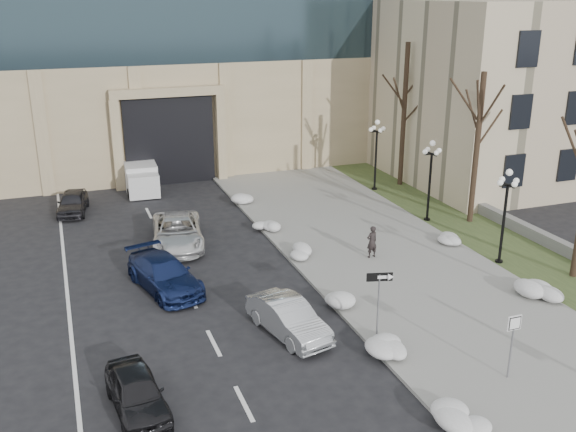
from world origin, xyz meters
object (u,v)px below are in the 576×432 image
object	(u,v)px
car_d	(177,232)
pedestrian	(372,242)
car_e	(73,202)
lamppost_c	(431,170)
box_truck	(140,176)
car_a	(137,392)
car_b	(288,318)
one_way_sign	(384,285)
keep_sign	(513,333)
lamppost_b	(506,204)
car_c	(164,274)
lamppost_d	(376,145)

from	to	relation	value
car_d	pedestrian	xyz separation A→B (m)	(8.60, -5.11, 0.17)
car_e	pedestrian	world-z (taller)	pedestrian
pedestrian	lamppost_c	xyz separation A→B (m)	(5.55, 3.84, 2.14)
pedestrian	box_truck	size ratio (longest dim) A/B	0.28
car_d	lamppost_c	world-z (taller)	lamppost_c
car_a	car_e	size ratio (longest dim) A/B	0.96
pedestrian	box_truck	bearing A→B (deg)	-70.77
car_d	car_b	bearing A→B (deg)	-69.32
one_way_sign	keep_sign	world-z (taller)	one_way_sign
pedestrian	lamppost_b	bearing A→B (deg)	144.90
car_c	box_truck	distance (m)	16.18
car_e	car_c	bearing A→B (deg)	-65.28
car_a	keep_sign	xyz separation A→B (m)	(11.99, -2.67, 1.16)
car_e	box_truck	xyz separation A→B (m)	(4.52, 3.77, 0.22)
pedestrian	lamppost_d	bearing A→B (deg)	-127.74
car_a	pedestrian	size ratio (longest dim) A/B	2.32
car_a	lamppost_d	world-z (taller)	lamppost_d
one_way_sign	car_c	bearing A→B (deg)	148.80
pedestrian	car_b	bearing A→B (deg)	31.16
car_e	one_way_sign	world-z (taller)	one_way_sign
pedestrian	lamppost_d	world-z (taller)	lamppost_d
pedestrian	lamppost_b	distance (m)	6.52
car_a	one_way_sign	size ratio (longest dim) A/B	1.37
lamppost_d	box_truck	bearing A→B (deg)	157.76
car_b	car_c	distance (m)	6.76
keep_sign	lamppost_d	distance (m)	22.20
box_truck	lamppost_c	xyz separation A→B (m)	(14.47, -12.42, 2.18)
car_d	lamppost_d	world-z (taller)	lamppost_d
car_b	car_c	world-z (taller)	car_c
car_b	car_e	xyz separation A→B (m)	(-7.07, 17.97, -0.03)
one_way_sign	lamppost_d	size ratio (longest dim) A/B	0.58
pedestrian	keep_sign	xyz separation A→B (m)	(-0.48, -10.98, 0.87)
box_truck	car_c	bearing A→B (deg)	-91.47
car_d	car_e	size ratio (longest dim) A/B	1.40
car_a	lamppost_b	world-z (taller)	lamppost_b
keep_sign	lamppost_c	distance (m)	16.05
one_way_sign	lamppost_b	bearing A→B (deg)	41.40
car_b	pedestrian	distance (m)	8.41
one_way_sign	keep_sign	xyz separation A→B (m)	(2.72, -3.94, -0.46)
pedestrian	keep_sign	size ratio (longest dim) A/B	0.66
lamppost_c	car_d	bearing A→B (deg)	174.88
one_way_sign	keep_sign	bearing A→B (deg)	-40.57
one_way_sign	lamppost_d	world-z (taller)	lamppost_d
pedestrian	car_d	bearing A→B (deg)	-40.26
car_b	lamppost_d	bearing A→B (deg)	40.06
car_a	lamppost_b	size ratio (longest dim) A/B	0.79
car_e	keep_sign	size ratio (longest dim) A/B	1.59
box_truck	lamppost_c	distance (m)	19.20
box_truck	lamppost_d	world-z (taller)	lamppost_d
car_c	box_truck	size ratio (longest dim) A/B	0.85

